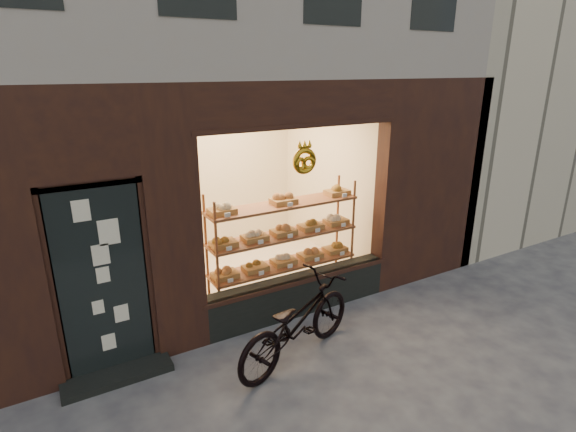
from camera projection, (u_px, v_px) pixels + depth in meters
ground at (373, 423)px, 4.30m from camera, size 90.00×90.00×0.00m
neighbor_right at (528, 18)px, 11.95m from camera, size 12.00×7.00×9.00m
display_shelf at (284, 246)px, 6.35m from camera, size 2.20×0.45×1.70m
bicycle at (297, 322)px, 5.12m from camera, size 1.93×1.17×0.96m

